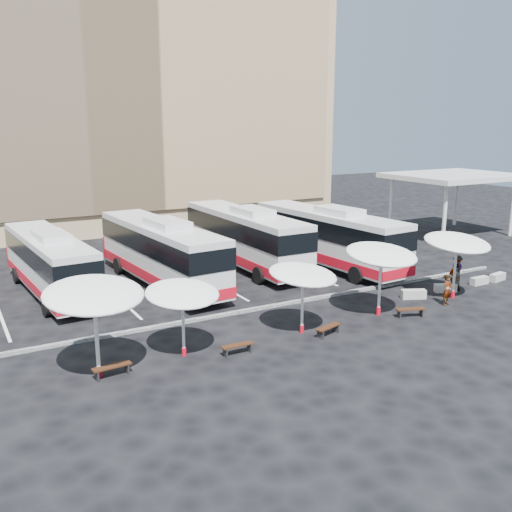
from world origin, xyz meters
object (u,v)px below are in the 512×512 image
sunshade_0 (94,295)px  wood_bench_1 (237,347)px  conc_bench_1 (445,288)px  conc_bench_3 (498,277)px  bus_2 (245,236)px  sunshade_3 (381,255)px  wood_bench_0 (112,368)px  wood_bench_3 (411,310)px  passenger_0 (447,290)px  passenger_1 (455,277)px  wood_bench_2 (328,328)px  sunshade_2 (303,275)px  sunshade_1 (182,294)px  passenger_3 (457,269)px  conc_bench_0 (414,294)px  sunshade_4 (457,243)px  bus_3 (327,235)px  bus_0 (49,261)px  bus_1 (161,250)px  passenger_2 (454,277)px

sunshade_0 → wood_bench_1: (5.61, -0.62, -2.95)m
conc_bench_1 → conc_bench_3: size_ratio=0.99×
bus_2 → sunshade_3: 12.17m
wood_bench_0 → wood_bench_3: (14.82, -0.51, -0.01)m
passenger_0 → conc_bench_3: bearing=3.1°
passenger_0 → passenger_1: bearing=21.7°
wood_bench_2 → wood_bench_3: size_ratio=0.98×
sunshade_0 → wood_bench_1: bearing=-6.3°
sunshade_2 → wood_bench_3: size_ratio=2.75×
bus_2 → sunshade_1: bus_2 is taller
sunshade_0 → passenger_3: 22.60m
wood_bench_3 → passenger_3: bearing=25.8°
wood_bench_1 → conc_bench_1: 14.63m
sunshade_2 → conc_bench_0: size_ratio=3.13×
wood_bench_3 → sunshade_2: bearing=171.7°
sunshade_1 → conc_bench_3: size_ratio=2.59×
sunshade_4 → wood_bench_2: size_ratio=2.47×
bus_3 → wood_bench_2: bus_3 is taller
bus_3 → sunshade_2: bus_3 is taller
bus_2 → passenger_3: bearing=-46.3°
sunshade_1 → passenger_3: (18.71, 2.36, -1.87)m
passenger_0 → passenger_3: 4.94m
sunshade_4 → passenger_1: bearing=39.7°
bus_0 → wood_bench_3: bearing=-45.0°
wood_bench_0 → sunshade_1: bearing=9.4°
bus_1 → sunshade_0: 12.81m
sunshade_0 → wood_bench_0: bearing=-23.7°
sunshade_0 → passenger_0: 18.47m
bus_1 → passenger_0: (11.76, -11.16, -1.25)m
conc_bench_3 → passenger_0: passenger_0 is taller
sunshade_3 → passenger_0: bearing=-7.1°
wood_bench_1 → conc_bench_3: (19.05, 2.20, -0.10)m
bus_0 → sunshade_2: (8.92, -12.00, 0.88)m
sunshade_2 → sunshade_4: bearing=1.8°
conc_bench_3 → wood_bench_2: bearing=-170.9°
sunshade_2 → conc_bench_3: 15.57m
bus_2 → bus_3: 5.52m
bus_3 → conc_bench_0: bus_3 is taller
conc_bench_3 → passenger_1: (-3.96, -0.16, 0.57)m
passenger_1 → passenger_3: size_ratio=0.98×
sunshade_1 → sunshade_3: (10.49, -0.01, 0.43)m
bus_0 → passenger_1: bearing=-31.9°
bus_1 → wood_bench_0: (-6.10, -11.15, -1.72)m
sunshade_0 → passenger_2: size_ratio=2.48×
wood_bench_3 → passenger_1: (5.43, 2.13, 0.46)m
sunshade_1 → sunshade_4: (15.96, 0.15, 0.42)m
sunshade_0 → sunshade_2: bearing=0.9°
conc_bench_0 → sunshade_2: bearing=-171.0°
sunshade_3 → wood_bench_2: sunshade_3 is taller
wood_bench_1 → conc_bench_3: size_ratio=1.13×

